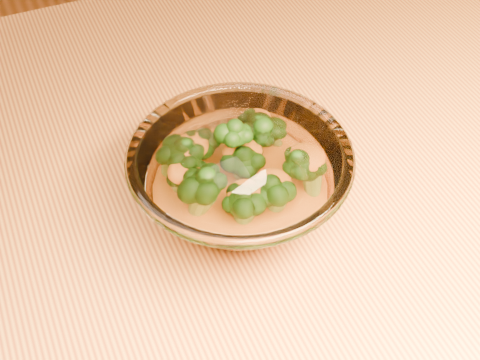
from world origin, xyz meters
The scene contains 4 objects.
table centered at (0.00, 0.00, 0.65)m, with size 1.20×0.80×0.75m.
glass_bowl centered at (0.10, -0.02, 0.79)m, with size 0.19×0.19×0.09m.
cheese_sauce centered at (0.10, -0.02, 0.78)m, with size 0.11×0.11×0.03m, color orange.
broccoli_heap centered at (0.11, -0.01, 0.81)m, with size 0.13×0.11×0.07m.
Camera 1 is at (-0.05, -0.38, 1.22)m, focal length 50.00 mm.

